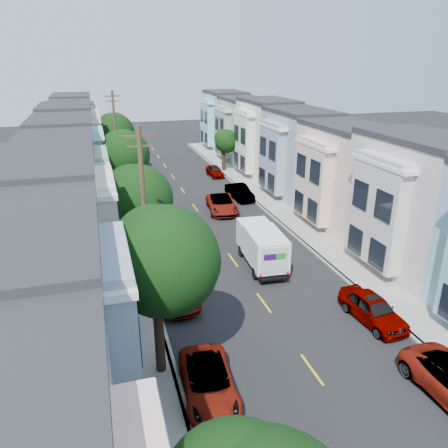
# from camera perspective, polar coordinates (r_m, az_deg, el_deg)

# --- Properties ---
(ground) EXTENTS (160.00, 160.00, 0.00)m
(ground) POSITION_cam_1_polar(r_m,az_deg,el_deg) (25.78, 5.24, -10.27)
(ground) COLOR black
(ground) RESTS_ON ground
(road_slab) EXTENTS (12.00, 70.00, 0.02)m
(road_slab) POSITION_cam_1_polar(r_m,az_deg,el_deg) (38.76, -2.81, 0.79)
(road_slab) COLOR black
(road_slab) RESTS_ON ground
(curb_left) EXTENTS (0.30, 70.00, 0.15)m
(curb_left) POSITION_cam_1_polar(r_m,az_deg,el_deg) (37.89, -11.74, -0.02)
(curb_left) COLOR gray
(curb_left) RESTS_ON ground
(curb_right) EXTENTS (0.30, 70.00, 0.15)m
(curb_right) POSITION_cam_1_polar(r_m,az_deg,el_deg) (40.48, 5.54, 1.70)
(curb_right) COLOR gray
(curb_right) RESTS_ON ground
(sidewalk_left) EXTENTS (2.60, 70.00, 0.15)m
(sidewalk_left) POSITION_cam_1_polar(r_m,az_deg,el_deg) (37.83, -13.69, -0.21)
(sidewalk_left) COLOR gray
(sidewalk_left) RESTS_ON ground
(sidewalk_right) EXTENTS (2.60, 70.00, 0.15)m
(sidewalk_right) POSITION_cam_1_polar(r_m,az_deg,el_deg) (40.96, 7.23, 1.86)
(sidewalk_right) COLOR gray
(sidewalk_right) RESTS_ON ground
(centerline) EXTENTS (0.12, 70.00, 0.01)m
(centerline) POSITION_cam_1_polar(r_m,az_deg,el_deg) (38.76, -2.81, 0.78)
(centerline) COLOR gold
(centerline) RESTS_ON ground
(townhouse_row_left) EXTENTS (5.00, 70.00, 8.50)m
(townhouse_row_left) POSITION_cam_1_polar(r_m,az_deg,el_deg) (37.94, -19.40, -0.89)
(townhouse_row_left) COLOR beige
(townhouse_row_left) RESTS_ON ground
(townhouse_row_right) EXTENTS (5.00, 70.00, 8.50)m
(townhouse_row_right) POSITION_cam_1_polar(r_m,az_deg,el_deg) (42.59, 11.93, 2.21)
(townhouse_row_right) COLOR beige
(townhouse_row_right) RESTS_ON ground
(tree_b) EXTENTS (4.70, 4.70, 7.85)m
(tree_b) POSITION_cam_1_polar(r_m,az_deg,el_deg) (18.13, -8.10, -4.92)
(tree_b) COLOR black
(tree_b) RESTS_ON ground
(tree_c) EXTENTS (4.70, 4.70, 7.01)m
(tree_c) POSITION_cam_1_polar(r_m,az_deg,el_deg) (28.94, -11.43, 3.04)
(tree_c) COLOR black
(tree_c) RESTS_ON ground
(tree_d) EXTENTS (4.44, 4.44, 7.68)m
(tree_d) POSITION_cam_1_polar(r_m,az_deg,el_deg) (38.95, -13.06, 8.67)
(tree_d) COLOR black
(tree_d) RESTS_ON ground
(tree_e) EXTENTS (4.70, 4.70, 7.36)m
(tree_e) POSITION_cam_1_polar(r_m,az_deg,el_deg) (54.49, -14.22, 11.47)
(tree_e) COLOR black
(tree_e) RESTS_ON ground
(tree_far_r) EXTENTS (2.91, 2.91, 5.20)m
(tree_far_r) POSITION_cam_1_polar(r_m,az_deg,el_deg) (54.48, 0.24, 10.71)
(tree_far_r) COLOR black
(tree_far_r) RESTS_ON ground
(utility_pole_near) EXTENTS (1.60, 0.26, 10.00)m
(utility_pole_near) POSITION_cam_1_polar(r_m,az_deg,el_deg) (23.95, -10.32, 0.64)
(utility_pole_near) COLOR #42301E
(utility_pole_near) RESTS_ON ground
(utility_pole_far) EXTENTS (1.60, 0.26, 10.00)m
(utility_pole_far) POSITION_cam_1_polar(r_m,az_deg,el_deg) (49.15, -13.90, 10.72)
(utility_pole_far) COLOR #42301E
(utility_pole_far) RESTS_ON ground
(fedex_truck) EXTENTS (2.16, 5.61, 2.69)m
(fedex_truck) POSITION_cam_1_polar(r_m,az_deg,el_deg) (29.52, 4.92, -2.76)
(fedex_truck) COLOR white
(fedex_truck) RESTS_ON ground
(lead_sedan) EXTENTS (3.09, 5.59, 1.48)m
(lead_sedan) POSITION_cam_1_polar(r_m,az_deg,el_deg) (40.14, -0.30, 2.63)
(lead_sedan) COLOR black
(lead_sedan) RESTS_ON ground
(parked_left_b) EXTENTS (2.51, 4.78, 1.28)m
(parked_left_b) POSITION_cam_1_polar(r_m,az_deg,el_deg) (19.37, -2.03, -19.93)
(parked_left_b) COLOR black
(parked_left_b) RESTS_ON ground
(parked_left_c) EXTENTS (2.49, 4.98, 1.35)m
(parked_left_c) POSITION_cam_1_polar(r_m,az_deg,el_deg) (25.65, -6.44, -8.74)
(parked_left_c) COLOR #ADAEAF
(parked_left_c) RESTS_ON ground
(parked_left_d) EXTENTS (2.63, 4.93, 1.32)m
(parked_left_d) POSITION_cam_1_polar(r_m,az_deg,el_deg) (33.41, -9.10, -1.64)
(parked_left_d) COLOR #4C1F0F
(parked_left_d) RESTS_ON ground
(parked_right_b) EXTENTS (2.14, 4.75, 1.50)m
(parked_right_b) POSITION_cam_1_polar(r_m,az_deg,el_deg) (25.03, 18.87, -10.47)
(parked_right_b) COLOR #BBBBBD
(parked_right_b) RESTS_ON ground
(parked_right_c) EXTENTS (1.93, 4.47, 1.45)m
(parked_right_c) POSITION_cam_1_polar(r_m,az_deg,el_deg) (43.84, 2.04, 4.18)
(parked_right_c) COLOR black
(parked_right_c) RESTS_ON ground
(parked_right_d) EXTENTS (1.67, 4.01, 1.28)m
(parked_right_d) POSITION_cam_1_polar(r_m,az_deg,el_deg) (52.58, -1.20, 6.93)
(parked_right_d) COLOR #11243F
(parked_right_d) RESTS_ON ground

